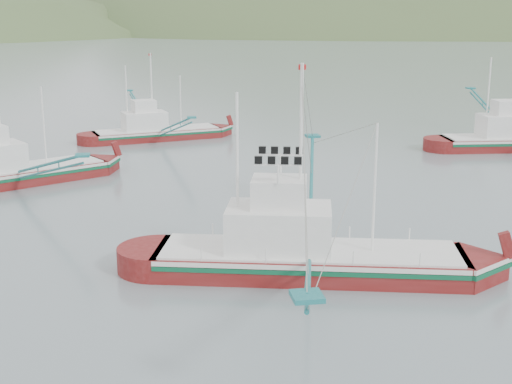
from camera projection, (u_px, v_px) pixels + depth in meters
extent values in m
plane|color=slate|center=(276.00, 288.00, 33.79)|extent=(1200.00, 1200.00, 0.00)
cube|color=#620F0E|center=(309.00, 270.00, 35.52)|extent=(15.86, 7.68, 2.04)
cube|color=silver|center=(310.00, 254.00, 35.30)|extent=(15.58, 7.69, 0.22)
cube|color=#0B5031|center=(309.00, 259.00, 35.37)|extent=(15.58, 7.71, 0.22)
cube|color=silver|center=(310.00, 250.00, 35.25)|extent=(15.06, 7.30, 0.12)
cube|color=silver|center=(279.00, 229.00, 35.11)|extent=(5.75, 4.41, 2.25)
cube|color=silver|center=(279.00, 192.00, 34.66)|extent=(3.12, 2.82, 1.43)
cylinder|color=white|center=(301.00, 160.00, 34.17)|extent=(0.16, 0.16, 9.19)
cylinder|color=white|center=(237.00, 173.00, 34.58)|extent=(0.14, 0.14, 7.81)
cylinder|color=white|center=(375.00, 189.00, 34.22)|extent=(0.12, 0.12, 6.44)
cube|color=#620F0E|center=(11.00, 182.00, 53.82)|extent=(14.41, 10.31, 1.91)
cube|color=silver|center=(10.00, 172.00, 53.62)|extent=(14.20, 10.23, 0.21)
cube|color=#0B5031|center=(10.00, 175.00, 53.68)|extent=(14.21, 10.25, 0.21)
cube|color=silver|center=(10.00, 169.00, 53.57)|extent=(13.69, 9.79, 0.11)
cylinder|color=white|center=(44.00, 126.00, 54.56)|extent=(0.11, 0.11, 6.03)
cube|color=#620F0E|center=(157.00, 138.00, 72.55)|extent=(13.22, 6.32, 1.70)
cube|color=silver|center=(157.00, 131.00, 72.37)|extent=(12.99, 6.33, 0.19)
cube|color=#0B5031|center=(157.00, 133.00, 72.42)|extent=(12.99, 6.34, 0.19)
cube|color=silver|center=(157.00, 129.00, 72.33)|extent=(12.56, 6.00, 0.10)
cube|color=silver|center=(144.00, 121.00, 71.62)|extent=(4.78, 3.65, 1.87)
cube|color=silver|center=(144.00, 106.00, 71.24)|extent=(2.59, 2.34, 1.19)
cylinder|color=white|center=(152.00, 92.00, 71.23)|extent=(0.14, 0.14, 7.67)
cylinder|color=white|center=(127.00, 99.00, 70.41)|extent=(0.12, 0.12, 6.52)
cylinder|color=white|center=(181.00, 102.00, 72.64)|extent=(0.10, 0.10, 5.37)
cube|color=silver|center=(506.00, 126.00, 66.82)|extent=(5.11, 3.51, 2.14)
cube|color=silver|center=(508.00, 107.00, 66.38)|extent=(2.70, 2.34, 1.36)
cylinder|color=white|center=(488.00, 98.00, 66.01)|extent=(0.14, 0.14, 7.44)
ellipsoid|color=#42592E|center=(504.00, 29.00, 482.50)|extent=(684.00, 432.00, 306.00)
ellipsoid|color=slate|center=(182.00, 26.00, 573.85)|extent=(960.00, 400.00, 240.00)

